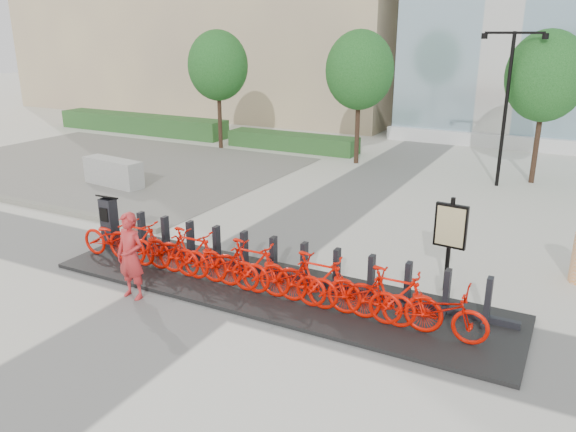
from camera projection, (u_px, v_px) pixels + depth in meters
The scene contains 25 objects.
ground at pixel (212, 284), 11.64m from camera, with size 120.00×120.00×0.00m, color beige.
gravel_patch at pixel (106, 165), 21.97m from camera, with size 14.00×14.00×0.00m, color slate.
hedge_a at pixel (141, 124), 29.07m from camera, with size 10.00×1.40×0.90m, color #2F5727.
hedge_b at pixel (292, 142), 24.84m from camera, with size 6.00×1.20×0.70m, color #2F5727.
tree_0 at pixel (218, 66), 24.16m from camera, with size 2.60×2.60×5.10m.
tree_1 at pixel (360, 70), 21.26m from camera, with size 2.60×2.60×5.10m.
tree_2 at pixel (546, 76), 18.37m from camera, with size 2.60×2.60×5.10m.
streetlamp at pixel (508, 92), 18.11m from camera, with size 2.00×0.20×5.00m.
dock_pad at pixel (273, 289), 11.30m from camera, with size 9.60×2.40×0.08m, color black.
dock_rail_posts at pixel (287, 260), 11.53m from camera, with size 8.02×0.50×0.85m, color black, non-canonical shape.
bike_0 at pixel (114, 239), 12.59m from camera, with size 0.63×1.82×0.95m, color red.
bike_1 at pixel (138, 242), 12.25m from camera, with size 0.50×1.76×1.06m, color red.
bike_2 at pixel (164, 250), 11.94m from camera, with size 0.63×1.82×0.95m, color red.
bike_3 at pixel (192, 253), 11.61m from camera, with size 0.50×1.76×1.06m, color red.
bike_4 at pixel (220, 262), 11.30m from camera, with size 0.63×1.82×0.95m, color red.
bike_5 at pixel (251, 266), 10.97m from camera, with size 0.50×1.76×1.06m, color red.
bike_6 at pixel (283, 276), 10.66m from camera, with size 0.63×1.82×0.95m, color red.
bike_7 at pixel (318, 281), 10.32m from camera, with size 0.50×1.76×1.06m, color red.
bike_8 at pixel (354, 292), 10.02m from camera, with size 0.63×1.82×0.95m, color red.
bike_9 at pixel (393, 298), 9.68m from camera, with size 0.50×1.76×1.06m, color red.
bike_10 at pixel (434, 309), 9.38m from camera, with size 0.63×1.82×0.95m, color red.
kiosk at pixel (109, 221), 13.30m from camera, with size 0.41×0.34×1.30m.
worker_red at pixel (131, 256), 10.80m from camera, with size 0.63×0.41×1.73m, color red.
jersey_barrier at pixel (113, 172), 18.97m from camera, with size 2.35×0.64×0.91m, color #A9A99F.
map_sign at pixel (450, 230), 10.96m from camera, with size 0.64×0.17×1.95m.
Camera 1 is at (6.38, -8.64, 4.97)m, focal length 35.00 mm.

